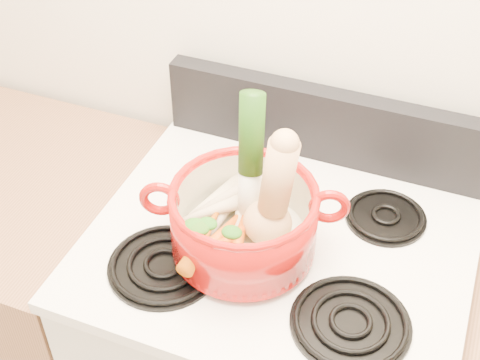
% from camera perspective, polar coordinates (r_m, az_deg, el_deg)
% --- Properties ---
extents(wall_back, '(3.50, 0.02, 2.60)m').
position_cam_1_polar(wall_back, '(1.46, 8.62, 14.04)').
color(wall_back, white).
rests_on(wall_back, floor).
extents(cooktop, '(0.78, 0.67, 0.03)m').
position_cam_1_polar(cooktop, '(1.41, 3.44, -5.46)').
color(cooktop, white).
rests_on(cooktop, stove_body).
extents(control_backsplash, '(0.76, 0.05, 0.18)m').
position_cam_1_polar(control_backsplash, '(1.56, 7.20, 4.72)').
color(control_backsplash, black).
rests_on(control_backsplash, cooktop).
extents(burner_front_left, '(0.22, 0.22, 0.02)m').
position_cam_1_polar(burner_front_left, '(1.34, -6.53, -7.17)').
color(burner_front_left, black).
rests_on(burner_front_left, cooktop).
extents(burner_front_right, '(0.22, 0.22, 0.02)m').
position_cam_1_polar(burner_front_right, '(1.26, 9.42, -11.87)').
color(burner_front_right, black).
rests_on(burner_front_right, cooktop).
extents(burner_back_left, '(0.17, 0.17, 0.02)m').
position_cam_1_polar(burner_back_left, '(1.53, -1.54, 0.57)').
color(burner_back_left, black).
rests_on(burner_back_left, cooktop).
extents(burner_back_right, '(0.17, 0.17, 0.02)m').
position_cam_1_polar(burner_back_right, '(1.46, 12.34, -2.99)').
color(burner_back_right, black).
rests_on(burner_back_right, cooktop).
extents(dutch_oven, '(0.36, 0.36, 0.14)m').
position_cam_1_polar(dutch_oven, '(1.30, 0.32, -3.49)').
color(dutch_oven, '#9C0D0A').
rests_on(dutch_oven, burner_front_left).
extents(pot_handle_left, '(0.08, 0.04, 0.08)m').
position_cam_1_polar(pot_handle_left, '(1.29, -6.89, -1.60)').
color(pot_handle_left, '#9C0D0A').
rests_on(pot_handle_left, dutch_oven).
extents(pot_handle_right, '(0.08, 0.04, 0.08)m').
position_cam_1_polar(pot_handle_right, '(1.27, 7.64, -2.25)').
color(pot_handle_right, '#9C0D0A').
rests_on(pot_handle_right, dutch_oven).
extents(squash, '(0.13, 0.11, 0.26)m').
position_cam_1_polar(squash, '(1.25, 2.45, -1.01)').
color(squash, tan).
rests_on(squash, dutch_oven).
extents(leek, '(0.06, 0.09, 0.31)m').
position_cam_1_polar(leek, '(1.26, 0.81, 1.55)').
color(leek, silver).
rests_on(leek, dutch_oven).
extents(ginger, '(0.09, 0.08, 0.04)m').
position_cam_1_polar(ginger, '(1.37, 1.27, -2.19)').
color(ginger, tan).
rests_on(ginger, dutch_oven).
extents(parsnip_0, '(0.06, 0.23, 0.06)m').
position_cam_1_polar(parsnip_0, '(1.35, -1.55, -2.83)').
color(parsnip_0, beige).
rests_on(parsnip_0, dutch_oven).
extents(parsnip_1, '(0.12, 0.19, 0.06)m').
position_cam_1_polar(parsnip_1, '(1.36, -2.82, -2.05)').
color(parsnip_1, beige).
rests_on(parsnip_1, dutch_oven).
extents(parsnip_2, '(0.07, 0.17, 0.05)m').
position_cam_1_polar(parsnip_2, '(1.34, 0.08, -2.26)').
color(parsnip_2, beige).
rests_on(parsnip_2, dutch_oven).
extents(parsnip_3, '(0.15, 0.13, 0.05)m').
position_cam_1_polar(parsnip_3, '(1.33, -2.25, -2.47)').
color(parsnip_3, beige).
rests_on(parsnip_3, dutch_oven).
extents(parsnip_4, '(0.17, 0.20, 0.06)m').
position_cam_1_polar(parsnip_4, '(1.36, -0.40, -0.96)').
color(parsnip_4, beige).
rests_on(parsnip_4, dutch_oven).
extents(carrot_0, '(0.08, 0.18, 0.05)m').
position_cam_1_polar(carrot_0, '(1.30, -1.56, -4.74)').
color(carrot_0, '#C14F09').
rests_on(carrot_0, dutch_oven).
extents(carrot_1, '(0.04, 0.16, 0.05)m').
position_cam_1_polar(carrot_1, '(1.29, -3.28, -5.25)').
color(carrot_1, '#C65B09').
rests_on(carrot_1, dutch_oven).
extents(carrot_2, '(0.06, 0.16, 0.04)m').
position_cam_1_polar(carrot_2, '(1.30, 0.03, -4.67)').
color(carrot_2, '#C85B0A').
rests_on(carrot_2, dutch_oven).
extents(carrot_3, '(0.08, 0.12, 0.04)m').
position_cam_1_polar(carrot_3, '(1.28, -0.59, -4.90)').
color(carrot_3, '#E0600B').
rests_on(carrot_3, dutch_oven).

